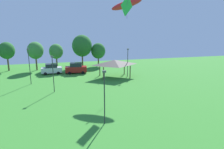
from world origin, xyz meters
TOP-DOWN VIEW (x-y plane):
  - kite_flying_1 at (5.01, 32.26)m, footprint 2.63×2.06m
  - kite_flying_3 at (6.35, 36.29)m, footprint 5.94×2.02m
  - parked_car_leftmost at (-7.76, 45.72)m, footprint 4.47×2.19m
  - parked_car_second_from_left at (-2.48, 44.91)m, footprint 4.79×2.25m
  - park_pavilion at (5.02, 39.66)m, footprint 7.10×4.98m
  - light_post_0 at (-1.32, 20.04)m, footprint 0.36×0.20m
  - light_post_1 at (-6.90, 32.53)m, footprint 0.36×0.20m
  - light_post_2 at (7.75, 39.36)m, footprint 0.36×0.20m
  - light_post_3 at (-11.15, 38.35)m, footprint 0.36×0.20m
  - treeline_tree_1 at (-17.80, 51.64)m, footprint 3.62×3.62m
  - treeline_tree_2 at (-11.40, 50.71)m, footprint 3.72×3.72m
  - treeline_tree_3 at (-6.71, 51.42)m, footprint 3.35×3.35m
  - treeline_tree_4 at (-0.23, 52.49)m, footprint 5.07×5.07m
  - treeline_tree_5 at (4.00, 52.56)m, footprint 3.75×3.75m

SIDE VIEW (x-z plane):
  - parked_car_leftmost at x=-7.76m, z-range -0.01..2.27m
  - parked_car_second_from_left at x=-2.48m, z-range -0.02..2.41m
  - park_pavilion at x=5.02m, z-range 1.28..4.88m
  - light_post_1 at x=-6.90m, z-range 0.40..6.25m
  - light_post_2 at x=7.75m, z-range 0.40..6.28m
  - light_post_0 at x=-1.32m, z-range 0.40..6.30m
  - light_post_3 at x=-11.15m, z-range 0.40..6.91m
  - treeline_tree_5 at x=4.00m, z-range 0.94..6.98m
  - treeline_tree_3 at x=-6.71m, z-range 1.21..7.36m
  - treeline_tree_2 at x=-11.40m, z-range 1.33..8.12m
  - treeline_tree_1 at x=-17.80m, z-range 1.38..8.17m
  - treeline_tree_4 at x=-0.23m, z-range 1.30..9.51m
  - kite_flying_1 at x=5.01m, z-range 11.80..15.07m
  - kite_flying_3 at x=6.35m, z-range 12.12..16.09m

